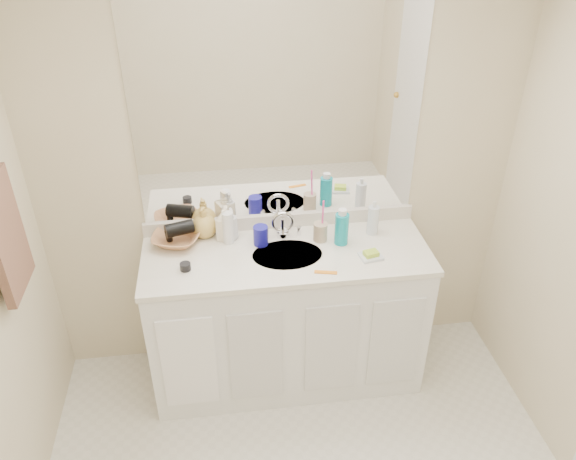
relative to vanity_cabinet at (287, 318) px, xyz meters
The scene contains 23 objects.
wall_back 0.82m from the vanity_cabinet, 90.00° to the left, with size 2.60×0.02×2.40m, color beige.
vanity_cabinet is the anchor object (origin of this frame).
countertop 0.44m from the vanity_cabinet, ahead, with size 1.52×0.57×0.03m, color white.
backsplash 0.56m from the vanity_cabinet, 90.00° to the left, with size 1.52×0.03×0.08m, color silver.
sink_basin 0.44m from the vanity_cabinet, 90.00° to the right, with size 0.37×0.37×0.02m, color beige.
faucet 0.53m from the vanity_cabinet, 90.00° to the left, with size 0.02×0.02×0.11m, color silver.
mirror 1.17m from the vanity_cabinet, 90.00° to the left, with size 1.48×0.01×1.20m, color white.
blue_mug 0.53m from the vanity_cabinet, 142.34° to the left, with size 0.08×0.08×0.11m, color #181593.
tan_cup 0.55m from the vanity_cabinet, 25.73° to the left, with size 0.08×0.08×0.10m, color tan.
toothbrush 0.65m from the vanity_cabinet, 24.64° to the left, with size 0.01×0.01×0.20m, color #FF43A6.
mouthwash_bottle 0.62m from the vanity_cabinet, ahead, with size 0.07×0.07×0.18m, color #0D95A5.
clear_pump_bottle 0.74m from the vanity_cabinet, 14.13° to the left, with size 0.06×0.06×0.17m, color silver.
soap_dish 0.64m from the vanity_cabinet, 14.07° to the right, with size 0.11×0.09×0.01m, color silver.
green_soap 0.65m from the vanity_cabinet, 14.07° to the right, with size 0.07×0.05×0.03m, color #ABD133.
orange_comb 0.53m from the vanity_cabinet, 50.58° to the right, with size 0.11×0.02×0.00m, color orange.
dark_jar 0.71m from the vanity_cabinet, behind, with size 0.05×0.05×0.04m, color black.
extra_white_bottle 0.64m from the vanity_cabinet, 154.99° to the left, with size 0.06×0.06×0.18m, color white.
soap_bottle_white 0.64m from the vanity_cabinet, 147.51° to the left, with size 0.07×0.07×0.18m, color silver.
soap_bottle_cream 0.66m from the vanity_cabinet, 150.00° to the left, with size 0.09×0.09×0.20m, color #F7EAC9.
soap_bottle_yellow 0.72m from the vanity_cabinet, 152.20° to the left, with size 0.14×0.14×0.18m, color tan.
wicker_basket 0.77m from the vanity_cabinet, 163.60° to the left, with size 0.25×0.25×0.06m, color #B37348.
hair_dryer 0.80m from the vanity_cabinet, 163.04° to the left, with size 0.07×0.07×0.15m, color black.
hand_towel 1.52m from the vanity_cabinet, 168.69° to the right, with size 0.04×0.32×0.55m, color #50362B.
Camera 1 is at (-0.33, -1.39, 2.55)m, focal length 35.00 mm.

